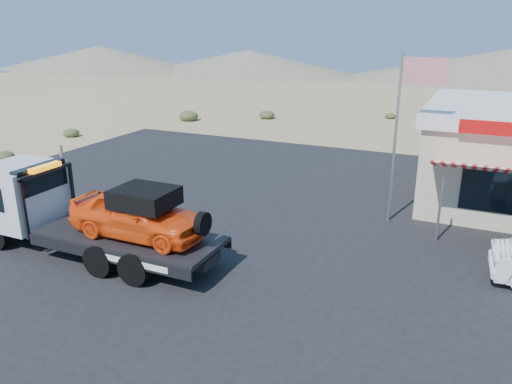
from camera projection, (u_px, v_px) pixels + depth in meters
ground at (217, 245)px, 16.37m from camera, size 120.00×120.00×0.00m
asphalt_lot at (305, 223)px, 18.17m from camera, size 32.00×24.00×0.02m
tow_truck at (88, 211)px, 15.26m from camera, size 8.12×2.41×2.71m
flagpole at (404, 120)px, 17.12m from camera, size 1.55×0.10×6.00m
desert_scrub at (99, 137)px, 30.70m from camera, size 22.74×35.39×0.79m
distant_hills at (350, 64)px, 67.20m from camera, size 126.00×48.00×4.20m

